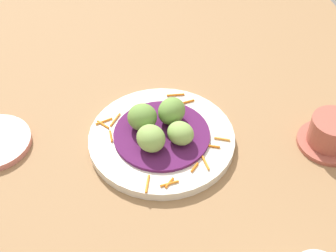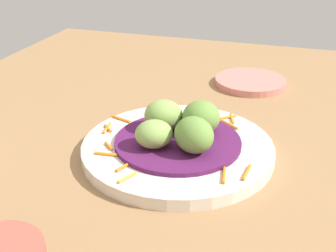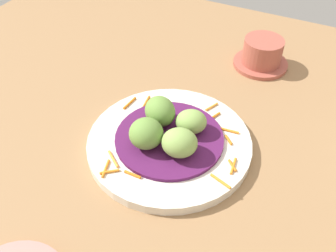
{
  "view_description": "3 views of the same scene",
  "coord_description": "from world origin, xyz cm",
  "px_view_note": "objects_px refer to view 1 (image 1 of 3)",
  "views": [
    {
      "loc": [
        -62.84,
        8.16,
        64.0
      ],
      "look_at": [
        -4.9,
        -4.28,
        5.1
      ],
      "focal_mm": 50.54,
      "sensor_mm": 36.0,
      "label": 1
    },
    {
      "loc": [
        9.14,
        -53.72,
        32.44
      ],
      "look_at": [
        -6.89,
        -3.45,
        6.34
      ],
      "focal_mm": 47.48,
      "sensor_mm": 36.0,
      "label": 2
    },
    {
      "loc": [
        -23.92,
        34.85,
        46.23
      ],
      "look_at": [
        -5.27,
        -3.28,
        6.17
      ],
      "focal_mm": 40.48,
      "sensor_mm": 36.0,
      "label": 3
    }
  ],
  "objects_px": {
    "guac_scoop_right": "(172,111)",
    "terracotta_bowl": "(331,134)",
    "main_plate": "(162,139)",
    "guac_scoop_back": "(143,117)",
    "guac_scoop_left": "(151,138)",
    "guac_scoop_center": "(181,133)"
  },
  "relations": [
    {
      "from": "guac_scoop_back",
      "to": "guac_scoop_left",
      "type": "bearing_deg",
      "value": -175.5
    },
    {
      "from": "guac_scoop_right",
      "to": "terracotta_bowl",
      "type": "distance_m",
      "value": 0.28
    },
    {
      "from": "terracotta_bowl",
      "to": "guac_scoop_center",
      "type": "bearing_deg",
      "value": 80.83
    },
    {
      "from": "guac_scoop_right",
      "to": "terracotta_bowl",
      "type": "xyz_separation_m",
      "value": [
        -0.09,
        -0.27,
        -0.02
      ]
    },
    {
      "from": "guac_scoop_left",
      "to": "guac_scoop_right",
      "type": "distance_m",
      "value": 0.07
    },
    {
      "from": "terracotta_bowl",
      "to": "main_plate",
      "type": "bearing_deg",
      "value": 77.1
    },
    {
      "from": "main_plate",
      "to": "guac_scoop_back",
      "type": "height_order",
      "value": "guac_scoop_back"
    },
    {
      "from": "main_plate",
      "to": "terracotta_bowl",
      "type": "height_order",
      "value": "terracotta_bowl"
    },
    {
      "from": "guac_scoop_right",
      "to": "guac_scoop_back",
      "type": "bearing_deg",
      "value": 94.5
    },
    {
      "from": "guac_scoop_back",
      "to": "main_plate",
      "type": "bearing_deg",
      "value": -130.5
    },
    {
      "from": "guac_scoop_center",
      "to": "guac_scoop_right",
      "type": "height_order",
      "value": "guac_scoop_right"
    },
    {
      "from": "guac_scoop_left",
      "to": "guac_scoop_center",
      "type": "relative_size",
      "value": 1.09
    },
    {
      "from": "guac_scoop_back",
      "to": "terracotta_bowl",
      "type": "height_order",
      "value": "guac_scoop_back"
    },
    {
      "from": "guac_scoop_center",
      "to": "guac_scoop_right",
      "type": "distance_m",
      "value": 0.05
    },
    {
      "from": "guac_scoop_center",
      "to": "guac_scoop_back",
      "type": "height_order",
      "value": "guac_scoop_back"
    },
    {
      "from": "guac_scoop_right",
      "to": "main_plate",
      "type": "bearing_deg",
      "value": 139.5
    },
    {
      "from": "main_plate",
      "to": "guac_scoop_center",
      "type": "height_order",
      "value": "guac_scoop_center"
    },
    {
      "from": "guac_scoop_center",
      "to": "guac_scoop_back",
      "type": "bearing_deg",
      "value": 49.5
    },
    {
      "from": "main_plate",
      "to": "guac_scoop_left",
      "type": "distance_m",
      "value": 0.05
    },
    {
      "from": "guac_scoop_left",
      "to": "guac_scoop_center",
      "type": "bearing_deg",
      "value": -85.5
    },
    {
      "from": "main_plate",
      "to": "guac_scoop_center",
      "type": "xyz_separation_m",
      "value": [
        -0.02,
        -0.03,
        0.03
      ]
    },
    {
      "from": "guac_scoop_left",
      "to": "guac_scoop_center",
      "type": "height_order",
      "value": "guac_scoop_left"
    }
  ]
}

